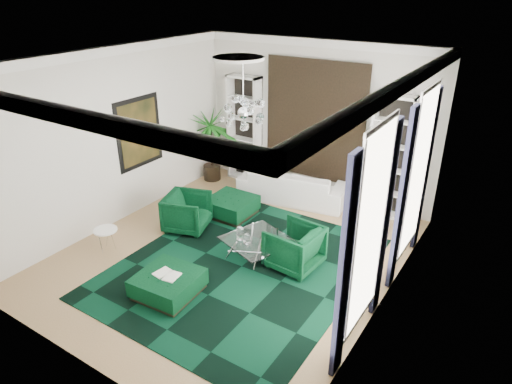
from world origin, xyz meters
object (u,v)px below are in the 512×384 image
Objects in this scene: coffee_table at (257,248)px; ottoman_side at (231,207)px; side_table at (107,240)px; palm at (211,136)px; armchair_left at (187,212)px; ottoman_front at (168,285)px; sofa at (293,185)px; armchair_right at (294,247)px.

ottoman_side reaches higher than coffee_table.
coffee_table is at bearing -38.27° from ottoman_side.
side_table is 4.15m from palm.
armchair_left is 2.31m from ottoman_front.
coffee_table is 3.05m from side_table.
sofa is 2.93m from armchair_right.
ottoman_front is at bearing -11.48° from side_table.
armchair_left is 1.14m from ottoman_side.
ottoman_front is (0.80, -2.98, -0.02)m from ottoman_side.
palm is (-1.25, 2.47, 0.83)m from armchair_left.
side_table is (-3.46, -1.52, -0.20)m from armchair_right.
coffee_table is at bearing -78.13° from armchair_right.
sofa is at bearing 1.92° from palm.
side_table is (-2.03, -4.08, -0.16)m from sofa.
palm reaches higher than armchair_right.
ottoman_front is at bearing -60.79° from palm.
sofa is 1.07× the size of palm.
side_table reaches higher than coffee_table.
sofa is 2.63× the size of ottoman_front.
armchair_right is at bearing 109.31° from sofa.
side_table is (-0.82, -1.53, -0.19)m from armchair_left.
palm is (-3.89, 2.48, 0.82)m from armchair_right.
armchair_right is 2.46m from ottoman_side.
armchair_right is at bearing 53.79° from ottoman_front.
palm is (-2.47, 4.42, 1.04)m from ottoman_front.
coffee_table is 1.13× the size of ottoman_front.
armchair_left is at bearing 61.91° from side_table.
coffee_table is 1.85m from ottoman_side.
sofa is 4.57m from side_table.
side_table reaches higher than ottoman_front.
armchair_left is 1.75m from side_table.
side_table is at bearing -115.90° from ottoman_side.
armchair_right is 2.41m from ottoman_front.
armchair_right is (1.42, -2.57, 0.04)m from sofa.
armchair_left is at bearing 176.63° from coffee_table.
coffee_table is 0.46× the size of palm.
ottoman_side is (-2.21, 1.05, -0.20)m from armchair_right.
ottoman_front is 0.41× the size of palm.
armchair_right reaches higher than sofa.
side_table is at bearing -83.91° from palm.
palm reaches higher than ottoman_side.
sofa is at bearing -43.90° from armchair_left.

